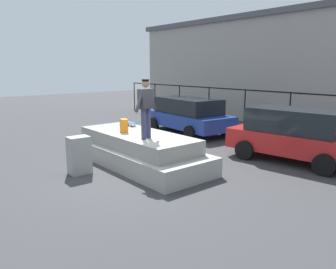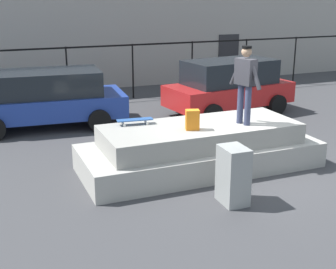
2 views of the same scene
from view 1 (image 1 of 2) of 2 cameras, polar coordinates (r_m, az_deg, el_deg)
The scene contains 9 objects.
ground_plane at distance 9.76m, azimuth -4.64°, elevation -6.64°, with size 60.00×60.00×0.00m, color #38383A.
concrete_ledge at distance 10.61m, azimuth -5.29°, elevation -2.62°, with size 5.30×2.09×1.00m.
skateboarder at distance 9.44m, azimuth -3.85°, elevation 5.16°, with size 0.35×0.90×1.70m.
skateboard at distance 11.86m, azimuth -6.73°, elevation 2.06°, with size 0.80×0.29×0.12m.
backpack at distance 10.57m, azimuth -7.60°, elevation 1.51°, with size 0.28×0.20×0.43m, color orange.
car_blue_hatchback_near at distance 15.52m, azimuth 3.45°, elevation 3.50°, with size 4.70×2.51×1.64m.
car_red_hatchback_mid at distance 11.49m, azimuth 20.91°, elevation 0.11°, with size 4.28×2.41×1.73m.
utility_box at distance 9.89m, azimuth -15.06°, elevation -3.46°, with size 0.44×0.60×1.09m, color gray.
fence_row at distance 15.36m, azimuth 20.26°, elevation 4.69°, with size 24.06×0.06×2.00m.
Camera 1 is at (7.60, -5.32, 3.03)m, focal length 35.39 mm.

